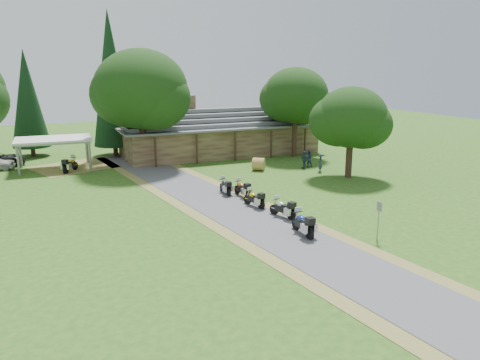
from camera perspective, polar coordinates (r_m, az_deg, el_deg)
name	(u,v)px	position (r m, az deg, el deg)	size (l,w,h in m)	color
ground	(271,230)	(27.09, 3.80, -6.09)	(120.00, 120.00, 0.00)	#264F16
driveway	(236,212)	(30.32, -0.50, -3.88)	(46.00, 46.00, 0.00)	#4A4A4D
lodge	(219,131)	(50.33, -2.59, 6.04)	(21.40, 9.40, 4.90)	brown
carport	(55,154)	(45.88, -21.67, 3.02)	(6.52, 4.35, 2.83)	silver
motorcycle_row_a	(303,223)	(26.29, 7.66, -5.17)	(2.07, 0.67, 1.41)	navy
motorcycle_row_b	(283,207)	(29.11, 5.23, -3.35)	(1.89, 0.62, 1.30)	#B5B9BD
motorcycle_row_c	(254,198)	(31.17, 1.74, -2.20)	(1.81, 0.59, 1.24)	#CEBA0A
motorcycle_row_d	(242,188)	(33.60, 0.27, -0.98)	(1.87, 0.61, 1.28)	#BE4E16
motorcycle_row_e	(225,186)	(34.33, -1.83, -0.71)	(1.79, 0.59, 1.23)	black
motorcycle_carport_a	(70,164)	(44.20, -20.00, 1.86)	(2.08, 0.68, 1.42)	gold
person_a	(320,161)	(42.06, 9.74, 2.24)	(0.53, 0.38, 1.88)	#303D5B
person_b	(308,157)	(43.97, 8.34, 2.81)	(0.54, 0.39, 1.91)	#303D5B
person_c	(304,158)	(43.28, 7.83, 2.66)	(0.55, 0.39, 1.92)	#303D5B
hay_bale	(259,164)	(42.15, 2.29, 1.94)	(1.15, 1.15, 1.05)	#A3813C
sign_post	(378,221)	(26.18, 16.50, -4.82)	(0.39, 0.07, 2.19)	gray
oak_lodge_left	(141,104)	(44.06, -11.93, 9.01)	(8.49, 8.49, 11.54)	black
oak_lodge_right	(295,107)	(48.45, 6.77, 8.81)	(6.56, 6.56, 10.20)	black
oak_driveway	(351,129)	(39.95, 13.34, 6.06)	(5.93, 5.93, 8.19)	black
cedar_near	(111,84)	(50.26, -15.40, 11.20)	(4.22, 4.22, 14.75)	black
cedar_far	(28,104)	(52.94, -24.43, 8.49)	(3.79, 3.79, 10.90)	black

